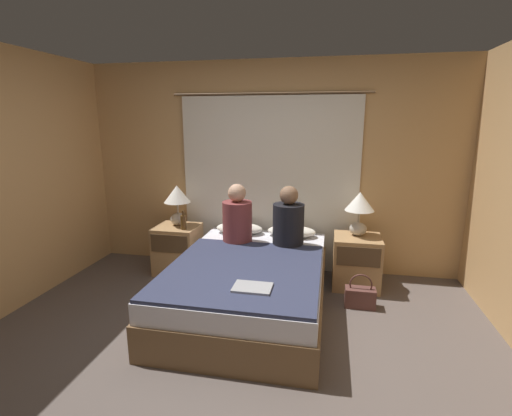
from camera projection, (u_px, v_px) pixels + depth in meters
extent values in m
plane|color=#564C47|center=(226.00, 360.00, 2.87)|extent=(16.00, 16.00, 0.00)
cube|color=tan|center=(270.00, 168.00, 4.50)|extent=(4.60, 0.06, 2.50)
cube|color=silver|center=(269.00, 185.00, 4.49)|extent=(2.13, 0.02, 2.09)
cylinder|color=brown|center=(270.00, 93.00, 4.24)|extent=(2.33, 0.02, 0.02)
cube|color=brown|center=(250.00, 293.00, 3.65)|extent=(1.42, 2.09, 0.32)
cube|color=silver|center=(250.00, 269.00, 3.59)|extent=(1.38, 2.05, 0.18)
cube|color=#A87F51|center=(178.00, 249.00, 4.50)|extent=(0.50, 0.46, 0.58)
cube|color=#4C3823|center=(169.00, 244.00, 4.25)|extent=(0.44, 0.02, 0.21)
cube|color=#A87F51|center=(356.00, 262.00, 4.10)|extent=(0.50, 0.46, 0.58)
cube|color=#4C3823|center=(359.00, 257.00, 3.84)|extent=(0.44, 0.02, 0.21)
ellipsoid|color=#B2A899|center=(178.00, 219.00, 4.47)|extent=(0.18, 0.18, 0.15)
cylinder|color=#B2A893|center=(178.00, 208.00, 4.44)|extent=(0.02, 0.02, 0.13)
cone|color=white|center=(177.00, 194.00, 4.40)|extent=(0.31, 0.31, 0.20)
ellipsoid|color=#B2A899|center=(358.00, 229.00, 4.07)|extent=(0.18, 0.18, 0.15)
cylinder|color=#B2A893|center=(359.00, 216.00, 4.03)|extent=(0.02, 0.02, 0.13)
cone|color=white|center=(360.00, 201.00, 3.99)|extent=(0.31, 0.31, 0.20)
ellipsoid|color=silver|center=(239.00, 228.00, 4.43)|extent=(0.56, 0.30, 0.12)
ellipsoid|color=silver|center=(291.00, 231.00, 4.31)|extent=(0.56, 0.30, 0.12)
cube|color=#2D334C|center=(243.00, 270.00, 3.31)|extent=(1.36, 1.49, 0.03)
cylinder|color=brown|center=(237.00, 222.00, 4.05)|extent=(0.32, 0.32, 0.46)
sphere|color=tan|center=(237.00, 193.00, 3.97)|extent=(0.20, 0.20, 0.20)
cylinder|color=black|center=(288.00, 225.00, 3.94)|extent=(0.33, 0.33, 0.46)
sphere|color=#846047|center=(289.00, 195.00, 3.87)|extent=(0.20, 0.20, 0.20)
cylinder|color=#513819|center=(183.00, 223.00, 4.29)|extent=(0.07, 0.07, 0.16)
cylinder|color=#513819|center=(183.00, 213.00, 4.26)|extent=(0.02, 0.02, 0.06)
cube|color=#9EA0A5|center=(252.00, 287.00, 2.91)|extent=(0.30, 0.21, 0.02)
cube|color=brown|center=(360.00, 298.00, 3.68)|extent=(0.30, 0.15, 0.19)
torus|color=#492B27|center=(361.00, 285.00, 3.65)|extent=(0.22, 0.02, 0.22)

